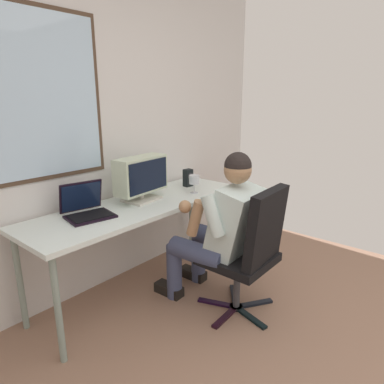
{
  "coord_description": "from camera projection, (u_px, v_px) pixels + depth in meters",
  "views": [
    {
      "loc": [
        -1.43,
        -0.01,
        1.54
      ],
      "look_at": [
        0.44,
        1.55,
        0.86
      ],
      "focal_mm": 31.96,
      "sensor_mm": 36.0,
      "label": 1
    }
  ],
  "objects": [
    {
      "name": "crt_monitor",
      "position": [
        141.0,
        176.0,
        2.69
      ],
      "size": [
        0.47,
        0.24,
        0.35
      ],
      "color": "beige",
      "rests_on": "desk"
    },
    {
      "name": "office_chair",
      "position": [
        251.0,
        247.0,
        2.37
      ],
      "size": [
        0.56,
        0.58,
        0.96
      ],
      "color": "black",
      "rests_on": "ground"
    },
    {
      "name": "laptop",
      "position": [
        86.0,
        207.0,
        2.37
      ],
      "size": [
        0.35,
        0.34,
        0.23
      ],
      "color": "black",
      "rests_on": "desk"
    },
    {
      "name": "person_seated",
      "position": [
        220.0,
        228.0,
        2.5
      ],
      "size": [
        0.55,
        0.8,
        1.18
      ],
      "color": "#3F4767",
      "rests_on": "ground"
    },
    {
      "name": "desk",
      "position": [
        142.0,
        210.0,
        2.68
      ],
      "size": [
        1.89,
        0.6,
        0.74
      ],
      "color": "gray",
      "rests_on": "ground"
    },
    {
      "name": "wall_rear",
      "position": [
        76.0,
        126.0,
        2.51
      ],
      "size": [
        4.44,
        0.08,
        2.64
      ],
      "color": "silver",
      "rests_on": "ground"
    },
    {
      "name": "wine_glass",
      "position": [
        194.0,
        180.0,
        2.91
      ],
      "size": [
        0.09,
        0.09,
        0.16
      ],
      "color": "silver",
      "rests_on": "desk"
    },
    {
      "name": "desk_speaker",
      "position": [
        188.0,
        178.0,
        3.15
      ],
      "size": [
        0.08,
        0.07,
        0.16
      ],
      "color": "black",
      "rests_on": "desk"
    }
  ]
}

